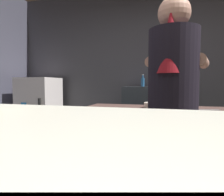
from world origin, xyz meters
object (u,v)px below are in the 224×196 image
object	(u,v)px
mini_fridge	(39,113)
bartender	(172,102)
bottle_soy	(158,82)
bottle_hot_sauce	(143,82)
chefs_knife	(205,110)
mixing_bowl	(154,105)

from	to	relation	value
mini_fridge	bartender	xyz separation A→B (m)	(2.17, -1.53, 0.37)
bartender	bottle_soy	world-z (taller)	bartender
bottle_hot_sauce	bottle_soy	distance (m)	0.24
mini_fridge	bottle_soy	xyz separation A→B (m)	(1.99, 0.27, 0.53)
bartender	chefs_knife	xyz separation A→B (m)	(0.28, 0.40, -0.10)
bartender	bottle_hot_sauce	bearing A→B (deg)	26.46
mini_fridge	mixing_bowl	size ratio (longest dim) A/B	6.47
mixing_bowl	bartender	bearing A→B (deg)	-71.65
bartender	mixing_bowl	xyz separation A→B (m)	(-0.16, 0.47, -0.07)
bottle_soy	bottle_hot_sauce	bearing A→B (deg)	-162.75
bartender	mini_fridge	bearing A→B (deg)	67.74
mixing_bowl	bottle_soy	distance (m)	1.35
bottle_hot_sauce	mini_fridge	bearing A→B (deg)	-173.70
mixing_bowl	bottle_soy	size ratio (longest dim) A/B	1.05
bottle_soy	chefs_knife	bearing A→B (deg)	-71.49
mini_fridge	chefs_knife	world-z (taller)	mini_fridge
bottle_hot_sauce	mixing_bowl	bearing A→B (deg)	-78.33
bartender	bottle_hot_sauce	distance (m)	1.78
mixing_bowl	bottle_soy	bearing A→B (deg)	91.26
chefs_knife	bottle_soy	bearing A→B (deg)	96.65
mini_fridge	mixing_bowl	bearing A→B (deg)	-27.75
mini_fridge	bottle_soy	size ratio (longest dim) A/B	6.81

